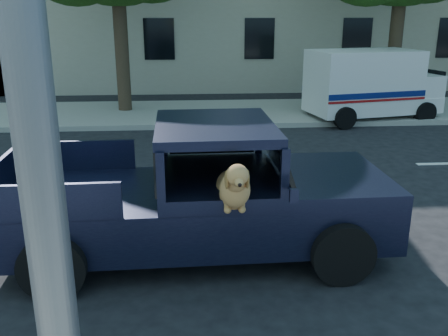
% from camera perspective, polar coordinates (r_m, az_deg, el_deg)
% --- Properties ---
extents(ground, '(120.00, 120.00, 0.00)m').
position_cam_1_polar(ground, '(7.97, 10.26, -7.40)').
color(ground, black).
rests_on(ground, ground).
extents(far_sidewalk, '(60.00, 4.00, 0.15)m').
position_cam_1_polar(far_sidewalk, '(16.61, 2.56, 6.37)').
color(far_sidewalk, gray).
rests_on(far_sidewalk, ground).
extents(lane_stripes, '(21.60, 0.14, 0.01)m').
position_cam_1_polar(lane_stripes, '(11.59, 15.80, 0.29)').
color(lane_stripes, silver).
rests_on(lane_stripes, ground).
extents(pickup_truck, '(5.33, 2.74, 1.89)m').
position_cam_1_polar(pickup_truck, '(7.05, -3.76, -4.90)').
color(pickup_truck, black).
rests_on(pickup_truck, ground).
extents(mail_truck, '(4.23, 2.68, 2.16)m').
position_cam_1_polar(mail_truck, '(16.24, 16.33, 8.53)').
color(mail_truck, silver).
rests_on(mail_truck, ground).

